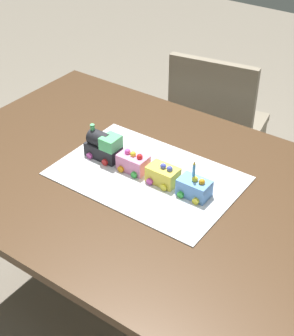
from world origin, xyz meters
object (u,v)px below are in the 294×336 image
(chair, at_px, (216,127))
(cake_locomotive, at_px, (104,146))
(dining_table, at_px, (131,198))
(cake_car_hopper_lemon, at_px, (163,175))
(cake_car_caboose_bubblegum, at_px, (134,162))
(birthday_candle, at_px, (194,169))
(cake_car_flatbed_sky_blue, at_px, (194,188))

(chair, xyz_separation_m, cake_locomotive, (-0.01, -0.82, 0.32))
(dining_table, xyz_separation_m, cake_car_hopper_lemon, (0.12, 0.02, 0.14))
(cake_car_caboose_bubblegum, xyz_separation_m, cake_car_hopper_lemon, (0.12, 0.00, -0.00))
(cake_locomotive, relative_size, cake_car_caboose_bubblegum, 1.40)
(dining_table, relative_size, chair, 1.63)
(chair, relative_size, birthday_candle, 15.55)
(cake_car_caboose_bubblegum, height_order, birthday_candle, birthday_candle)
(chair, distance_m, cake_car_hopper_lemon, 0.90)
(dining_table, bearing_deg, cake_car_flatbed_sky_blue, 4.49)
(cake_car_hopper_lemon, bearing_deg, cake_car_caboose_bubblegum, 180.00)
(chair, bearing_deg, cake_locomotive, 79.21)
(cake_car_hopper_lemon, bearing_deg, cake_car_flatbed_sky_blue, 0.00)
(cake_car_hopper_lemon, xyz_separation_m, cake_car_flatbed_sky_blue, (0.12, 0.00, 0.00))
(chair, bearing_deg, dining_table, 87.91)
(cake_car_flatbed_sky_blue, bearing_deg, cake_car_hopper_lemon, 180.00)
(birthday_candle, bearing_deg, cake_car_caboose_bubblegum, 180.00)
(cake_locomotive, distance_m, cake_car_flatbed_sky_blue, 0.37)
(chair, xyz_separation_m, cake_car_flatbed_sky_blue, (0.35, -0.82, 0.30))
(cake_locomotive, bearing_deg, dining_table, -8.38)
(cake_car_caboose_bubblegum, distance_m, cake_car_flatbed_sky_blue, 0.24)
(dining_table, xyz_separation_m, cake_car_caboose_bubblegum, (0.00, 0.02, 0.14))
(chair, relative_size, cake_car_hopper_lemon, 8.60)
(chair, distance_m, birthday_candle, 0.96)
(dining_table, bearing_deg, cake_car_caboose_bubblegum, 84.16)
(dining_table, height_order, cake_locomotive, cake_locomotive)
(cake_locomotive, height_order, birthday_candle, birthday_candle)
(chair, height_order, cake_car_caboose_bubblegum, chair)
(cake_locomotive, distance_m, cake_car_hopper_lemon, 0.25)
(cake_car_caboose_bubblegum, bearing_deg, cake_car_flatbed_sky_blue, 0.00)
(cake_car_hopper_lemon, bearing_deg, birthday_candle, -0.00)
(cake_car_caboose_bubblegum, bearing_deg, cake_locomotive, -180.00)
(cake_car_hopper_lemon, bearing_deg, chair, 106.04)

